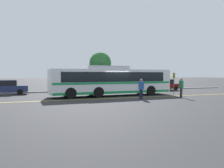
{
  "coord_description": "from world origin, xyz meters",
  "views": [
    {
      "loc": [
        -7.53,
        -20.19,
        2.16
      ],
      "look_at": [
        -0.13,
        0.44,
        1.19
      ],
      "focal_mm": 35.0,
      "sensor_mm": 36.0,
      "label": 1
    }
  ],
  "objects_px": {
    "transit_bus": "(112,81)",
    "pedestrian_1": "(181,86)",
    "parked_car_2": "(124,86)",
    "bus_stop_sign": "(174,80)",
    "parked_car_3": "(165,85)",
    "parked_car_0": "(7,87)",
    "pedestrian_0": "(141,88)",
    "parked_car_1": "(71,87)",
    "tree_0": "(100,63)"
  },
  "relations": [
    {
      "from": "transit_bus",
      "to": "pedestrian_1",
      "type": "xyz_separation_m",
      "value": [
        5.35,
        -3.97,
        -0.47
      ]
    },
    {
      "from": "parked_car_2",
      "to": "bus_stop_sign",
      "type": "height_order",
      "value": "bus_stop_sign"
    },
    {
      "from": "parked_car_3",
      "to": "parked_car_0",
      "type": "bearing_deg",
      "value": 88.04
    },
    {
      "from": "parked_car_2",
      "to": "transit_bus",
      "type": "bearing_deg",
      "value": -34.5
    },
    {
      "from": "parked_car_0",
      "to": "transit_bus",
      "type": "bearing_deg",
      "value": -117.67
    },
    {
      "from": "pedestrian_0",
      "to": "parked_car_1",
      "type": "bearing_deg",
      "value": 123.41
    },
    {
      "from": "pedestrian_1",
      "to": "bus_stop_sign",
      "type": "height_order",
      "value": "bus_stop_sign"
    },
    {
      "from": "parked_car_1",
      "to": "parked_car_2",
      "type": "height_order",
      "value": "parked_car_2"
    },
    {
      "from": "parked_car_0",
      "to": "bus_stop_sign",
      "type": "xyz_separation_m",
      "value": [
        17.19,
        -5.47,
        0.74
      ]
    },
    {
      "from": "parked_car_3",
      "to": "tree_0",
      "type": "bearing_deg",
      "value": 57.59
    },
    {
      "from": "pedestrian_0",
      "to": "tree_0",
      "type": "xyz_separation_m",
      "value": [
        0.27,
        13.24,
        2.77
      ]
    },
    {
      "from": "transit_bus",
      "to": "parked_car_1",
      "type": "height_order",
      "value": "transit_bus"
    },
    {
      "from": "parked_car_2",
      "to": "tree_0",
      "type": "relative_size",
      "value": 0.81
    },
    {
      "from": "parked_car_1",
      "to": "tree_0",
      "type": "height_order",
      "value": "tree_0"
    },
    {
      "from": "bus_stop_sign",
      "to": "tree_0",
      "type": "height_order",
      "value": "tree_0"
    },
    {
      "from": "parked_car_1",
      "to": "pedestrian_0",
      "type": "distance_m",
      "value": 9.91
    },
    {
      "from": "transit_bus",
      "to": "parked_car_3",
      "type": "distance_m",
      "value": 10.54
    },
    {
      "from": "transit_bus",
      "to": "pedestrian_0",
      "type": "bearing_deg",
      "value": 17.26
    },
    {
      "from": "transit_bus",
      "to": "tree_0",
      "type": "distance_m",
      "value": 9.89
    },
    {
      "from": "transit_bus",
      "to": "parked_car_2",
      "type": "height_order",
      "value": "transit_bus"
    },
    {
      "from": "parked_car_0",
      "to": "pedestrian_0",
      "type": "height_order",
      "value": "pedestrian_0"
    },
    {
      "from": "parked_car_3",
      "to": "parked_car_2",
      "type": "bearing_deg",
      "value": 84.02
    },
    {
      "from": "parked_car_1",
      "to": "bus_stop_sign",
      "type": "xyz_separation_m",
      "value": [
        10.37,
        -5.39,
        0.82
      ]
    },
    {
      "from": "parked_car_0",
      "to": "parked_car_2",
      "type": "distance_m",
      "value": 13.57
    },
    {
      "from": "transit_bus",
      "to": "bus_stop_sign",
      "type": "relative_size",
      "value": 5.35
    },
    {
      "from": "tree_0",
      "to": "parked_car_1",
      "type": "bearing_deg",
      "value": -137.43
    },
    {
      "from": "bus_stop_sign",
      "to": "tree_0",
      "type": "xyz_separation_m",
      "value": [
        -5.49,
        9.87,
        2.28
      ]
    },
    {
      "from": "transit_bus",
      "to": "parked_car_1",
      "type": "relative_size",
      "value": 2.66
    },
    {
      "from": "parked_car_2",
      "to": "tree_0",
      "type": "xyz_separation_m",
      "value": [
        -1.88,
        4.19,
        3.06
      ]
    },
    {
      "from": "parked_car_2",
      "to": "pedestrian_1",
      "type": "relative_size",
      "value": 2.37
    },
    {
      "from": "parked_car_2",
      "to": "tree_0",
      "type": "bearing_deg",
      "value": -156.82
    },
    {
      "from": "pedestrian_1",
      "to": "bus_stop_sign",
      "type": "xyz_separation_m",
      "value": [
        1.78,
        3.6,
        0.45
      ]
    },
    {
      "from": "pedestrian_0",
      "to": "pedestrian_1",
      "type": "distance_m",
      "value": 3.99
    },
    {
      "from": "tree_0",
      "to": "parked_car_3",
      "type": "bearing_deg",
      "value": -31.29
    },
    {
      "from": "parked_car_1",
      "to": "pedestrian_1",
      "type": "distance_m",
      "value": 12.44
    },
    {
      "from": "parked_car_1",
      "to": "pedestrian_0",
      "type": "bearing_deg",
      "value": 29.38
    },
    {
      "from": "parked_car_1",
      "to": "parked_car_2",
      "type": "bearing_deg",
      "value": 94.1
    },
    {
      "from": "parked_car_3",
      "to": "pedestrian_1",
      "type": "height_order",
      "value": "pedestrian_1"
    },
    {
      "from": "bus_stop_sign",
      "to": "pedestrian_0",
      "type": "bearing_deg",
      "value": -62.36
    },
    {
      "from": "transit_bus",
      "to": "parked_car_0",
      "type": "bearing_deg",
      "value": -119.58
    },
    {
      "from": "parked_car_0",
      "to": "bus_stop_sign",
      "type": "bearing_deg",
      "value": -108.45
    },
    {
      "from": "parked_car_1",
      "to": "pedestrian_1",
      "type": "relative_size",
      "value": 2.61
    },
    {
      "from": "parked_car_0",
      "to": "pedestrian_1",
      "type": "height_order",
      "value": "pedestrian_1"
    },
    {
      "from": "parked_car_0",
      "to": "parked_car_3",
      "type": "relative_size",
      "value": 1.05
    },
    {
      "from": "parked_car_0",
      "to": "pedestrian_0",
      "type": "xyz_separation_m",
      "value": [
        11.42,
        -8.84,
        0.25
      ]
    },
    {
      "from": "parked_car_1",
      "to": "parked_car_2",
      "type": "xyz_separation_m",
      "value": [
        6.76,
        0.29,
        0.04
      ]
    },
    {
      "from": "parked_car_3",
      "to": "tree_0",
      "type": "xyz_separation_m",
      "value": [
        -7.71,
        4.69,
        3.05
      ]
    },
    {
      "from": "parked_car_0",
      "to": "parked_car_2",
      "type": "height_order",
      "value": "parked_car_0"
    },
    {
      "from": "pedestrian_1",
      "to": "parked_car_0",
      "type": "bearing_deg",
      "value": 68.61
    },
    {
      "from": "parked_car_1",
      "to": "parked_car_3",
      "type": "height_order",
      "value": "parked_car_3"
    }
  ]
}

